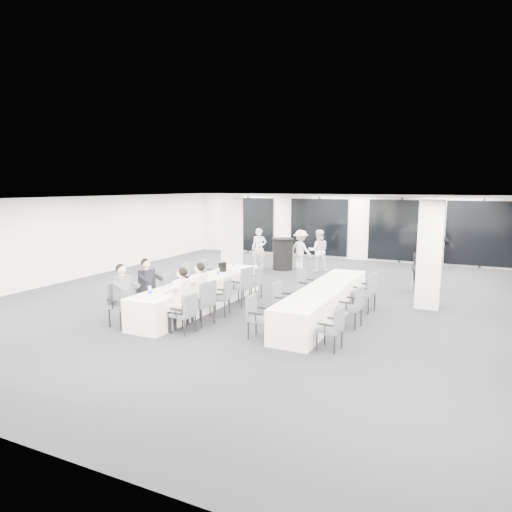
{
  "coord_description": "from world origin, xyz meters",
  "views": [
    {
      "loc": [
        5.12,
        -11.44,
        3.14
      ],
      "look_at": [
        -0.21,
        -0.2,
        1.23
      ],
      "focal_mm": 32.0,
      "sensor_mm": 36.0,
      "label": 1
    }
  ],
  "objects_px": {
    "chair_main_left_near": "(120,301)",
    "chair_side_right_far": "(367,290)",
    "chair_side_right_near": "(333,326)",
    "standing_guest_f": "(428,246)",
    "ice_bucket_near": "(184,281)",
    "standing_guest_d": "(438,246)",
    "standing_guest_e": "(427,254)",
    "chair_side_left_near": "(257,314)",
    "standing_guest_h": "(422,262)",
    "chair_main_left_second": "(144,296)",
    "chair_main_right_second": "(203,300)",
    "banquet_table_main": "(202,294)",
    "chair_main_left_fourth": "(190,279)",
    "chair_main_right_fourth": "(243,284)",
    "chair_side_left_far": "(306,284)",
    "standing_guest_c": "(301,247)",
    "chair_main_left_mid": "(171,288)",
    "chair_main_left_far": "(208,274)",
    "standing_guest_a": "(259,246)",
    "ice_bucket_far": "(222,267)",
    "chair_main_right_mid": "(223,295)",
    "banquet_table_side": "(324,302)",
    "standing_guest_b": "(318,248)",
    "chair_main_right_near": "(186,311)",
    "chair_side_left_mid": "(282,299)",
    "chair_side_right_mid": "(354,304)"
  },
  "relations": [
    {
      "from": "chair_main_left_near",
      "to": "chair_side_right_far",
      "type": "xyz_separation_m",
      "value": [
        4.81,
        3.57,
        0.01
      ]
    },
    {
      "from": "chair_side_right_near",
      "to": "standing_guest_f",
      "type": "relative_size",
      "value": 0.5
    },
    {
      "from": "chair_side_right_far",
      "to": "ice_bucket_near",
      "type": "distance_m",
      "value": 4.57
    },
    {
      "from": "standing_guest_d",
      "to": "standing_guest_e",
      "type": "xyz_separation_m",
      "value": [
        -0.24,
        -2.03,
        -0.05
      ]
    },
    {
      "from": "chair_side_left_near",
      "to": "standing_guest_h",
      "type": "relative_size",
      "value": 0.5
    },
    {
      "from": "chair_main_left_second",
      "to": "chair_main_right_second",
      "type": "height_order",
      "value": "chair_main_right_second"
    },
    {
      "from": "banquet_table_main",
      "to": "chair_main_left_fourth",
      "type": "bearing_deg",
      "value": 139.46
    },
    {
      "from": "chair_main_right_second",
      "to": "chair_main_right_fourth",
      "type": "height_order",
      "value": "chair_main_right_second"
    },
    {
      "from": "standing_guest_d",
      "to": "standing_guest_f",
      "type": "height_order",
      "value": "standing_guest_d"
    },
    {
      "from": "chair_main_left_second",
      "to": "chair_side_left_far",
      "type": "height_order",
      "value": "chair_side_left_far"
    },
    {
      "from": "chair_main_right_fourth",
      "to": "standing_guest_c",
      "type": "xyz_separation_m",
      "value": [
        -0.46,
        5.77,
        0.26
      ]
    },
    {
      "from": "chair_main_left_mid",
      "to": "chair_side_right_near",
      "type": "bearing_deg",
      "value": 65.35
    },
    {
      "from": "chair_main_left_fourth",
      "to": "chair_main_left_far",
      "type": "bearing_deg",
      "value": 175.99
    },
    {
      "from": "standing_guest_a",
      "to": "standing_guest_h",
      "type": "xyz_separation_m",
      "value": [
        6.06,
        -1.48,
        0.02
      ]
    },
    {
      "from": "standing_guest_h",
      "to": "ice_bucket_near",
      "type": "relative_size",
      "value": 6.43
    },
    {
      "from": "chair_side_right_near",
      "to": "standing_guest_c",
      "type": "relative_size",
      "value": 0.51
    },
    {
      "from": "standing_guest_f",
      "to": "chair_side_right_near",
      "type": "bearing_deg",
      "value": 117.48
    },
    {
      "from": "chair_side_left_near",
      "to": "standing_guest_c",
      "type": "xyz_separation_m",
      "value": [
        -1.92,
        8.0,
        0.34
      ]
    },
    {
      "from": "chair_main_right_second",
      "to": "ice_bucket_far",
      "type": "height_order",
      "value": "chair_main_right_second"
    },
    {
      "from": "chair_side_right_far",
      "to": "standing_guest_c",
      "type": "xyz_separation_m",
      "value": [
        -3.59,
        5.03,
        0.27
      ]
    },
    {
      "from": "chair_main_left_far",
      "to": "chair_side_right_near",
      "type": "xyz_separation_m",
      "value": [
        4.79,
        -3.27,
        -0.05
      ]
    },
    {
      "from": "standing_guest_h",
      "to": "chair_main_right_second",
      "type": "bearing_deg",
      "value": 130.91
    },
    {
      "from": "standing_guest_e",
      "to": "chair_main_right_mid",
      "type": "bearing_deg",
      "value": 145.14
    },
    {
      "from": "chair_main_left_second",
      "to": "chair_side_left_near",
      "type": "bearing_deg",
      "value": 72.17
    },
    {
      "from": "chair_main_left_near",
      "to": "chair_main_left_mid",
      "type": "xyz_separation_m",
      "value": [
        0.01,
        1.9,
        -0.08
      ]
    },
    {
      "from": "chair_main_right_second",
      "to": "standing_guest_h",
      "type": "bearing_deg",
      "value": -26.31
    },
    {
      "from": "banquet_table_side",
      "to": "chair_side_right_near",
      "type": "relative_size",
      "value": 5.82
    },
    {
      "from": "chair_main_left_fourth",
      "to": "chair_side_right_far",
      "type": "distance_m",
      "value": 4.87
    },
    {
      "from": "chair_main_left_far",
      "to": "chair_side_left_far",
      "type": "distance_m",
      "value": 3.13
    },
    {
      "from": "banquet_table_main",
      "to": "standing_guest_b",
      "type": "xyz_separation_m",
      "value": [
        1.17,
        6.22,
        0.51
      ]
    },
    {
      "from": "chair_main_right_near",
      "to": "chair_main_right_fourth",
      "type": "relative_size",
      "value": 0.86
    },
    {
      "from": "standing_guest_b",
      "to": "standing_guest_h",
      "type": "distance_m",
      "value": 4.2
    },
    {
      "from": "standing_guest_a",
      "to": "chair_main_right_mid",
      "type": "bearing_deg",
      "value": -89.48
    },
    {
      "from": "standing_guest_b",
      "to": "banquet_table_main",
      "type": "bearing_deg",
      "value": 54.27
    },
    {
      "from": "chair_main_right_fourth",
      "to": "standing_guest_d",
      "type": "xyz_separation_m",
      "value": [
        4.32,
        7.76,
        0.34
      ]
    },
    {
      "from": "banquet_table_main",
      "to": "chair_main_left_mid",
      "type": "distance_m",
      "value": 0.86
    },
    {
      "from": "banquet_table_main",
      "to": "ice_bucket_near",
      "type": "distance_m",
      "value": 1.04
    },
    {
      "from": "chair_main_left_far",
      "to": "standing_guest_a",
      "type": "xyz_separation_m",
      "value": [
        -0.26,
        4.19,
        0.34
      ]
    },
    {
      "from": "chair_main_left_fourth",
      "to": "standing_guest_h",
      "type": "bearing_deg",
      "value": 118.8
    },
    {
      "from": "chair_main_right_near",
      "to": "chair_side_left_mid",
      "type": "bearing_deg",
      "value": -32.94
    },
    {
      "from": "banquet_table_main",
      "to": "standing_guest_h",
      "type": "bearing_deg",
      "value": 41.6
    },
    {
      "from": "chair_main_left_fourth",
      "to": "chair_main_right_fourth",
      "type": "bearing_deg",
      "value": 86.33
    },
    {
      "from": "chair_side_left_far",
      "to": "standing_guest_e",
      "type": "xyz_separation_m",
      "value": [
        2.61,
        4.84,
        0.34
      ]
    },
    {
      "from": "chair_side_left_far",
      "to": "standing_guest_a",
      "type": "xyz_separation_m",
      "value": [
        -3.39,
        4.28,
        0.34
      ]
    },
    {
      "from": "ice_bucket_near",
      "to": "chair_main_left_near",
      "type": "bearing_deg",
      "value": -126.72
    },
    {
      "from": "standing_guest_h",
      "to": "banquet_table_side",
      "type": "bearing_deg",
      "value": 141.72
    },
    {
      "from": "chair_main_left_second",
      "to": "chair_side_right_mid",
      "type": "bearing_deg",
      "value": 91.69
    },
    {
      "from": "chair_side_right_mid",
      "to": "standing_guest_h",
      "type": "bearing_deg",
      "value": -6.64
    },
    {
      "from": "banquet_table_side",
      "to": "standing_guest_d",
      "type": "height_order",
      "value": "standing_guest_d"
    },
    {
      "from": "chair_side_left_near",
      "to": "chair_main_left_far",
      "type": "bearing_deg",
      "value": -135.77
    }
  ]
}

